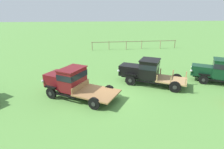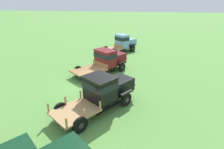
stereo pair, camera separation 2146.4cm
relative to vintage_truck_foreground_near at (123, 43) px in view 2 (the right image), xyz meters
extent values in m
plane|color=#5B9342|center=(10.24, -0.54, -1.20)|extent=(240.00, 240.00, 0.00)
cylinder|color=black|center=(-1.27, -0.13, -0.75)|extent=(0.81, 0.69, 0.89)
cylinder|color=#2D2D2D|center=(-1.33, -0.22, -0.75)|extent=(0.26, 0.22, 0.31)
cylinder|color=black|center=(-0.16, 1.26, -0.75)|extent=(0.81, 0.69, 0.89)
cylinder|color=#2D2D2D|center=(-0.09, 1.35, -0.75)|extent=(0.26, 0.22, 0.31)
cylinder|color=black|center=(1.20, -2.09, -0.75)|extent=(0.81, 0.69, 0.89)
cylinder|color=#2D2D2D|center=(1.14, -2.18, -0.75)|extent=(0.26, 0.22, 0.31)
cylinder|color=black|center=(2.31, -0.70, -0.75)|extent=(0.81, 0.69, 0.89)
cylinder|color=#2D2D2D|center=(2.38, -0.61, -0.75)|extent=(0.26, 0.22, 0.31)
cube|color=black|center=(0.44, -0.35, -0.67)|extent=(4.18, 3.60, 0.12)
cube|color=#70A3D1|center=(-0.89, 0.71, -0.12)|extent=(1.99, 1.94, 0.99)
cube|color=silver|center=(-1.48, 1.17, -0.17)|extent=(0.66, 0.81, 0.74)
sphere|color=silver|center=(-1.90, 0.66, -0.09)|extent=(0.20, 0.20, 0.20)
sphere|color=silver|center=(-1.07, 1.70, -0.09)|extent=(0.20, 0.20, 0.20)
cube|color=black|center=(-1.27, -0.13, -0.26)|extent=(0.92, 0.79, 0.12)
cube|color=black|center=(-0.16, 1.26, -0.26)|extent=(0.92, 0.79, 0.12)
cube|color=#70A3D1|center=(0.16, -0.13, 0.21)|extent=(1.87, 1.94, 1.65)
cube|color=black|center=(0.16, -0.13, 0.58)|extent=(1.93, 1.99, 0.46)
cube|color=#70A3D1|center=(0.16, -0.13, 1.07)|extent=(2.00, 2.06, 0.08)
cube|color=black|center=(-0.30, -0.88, -0.69)|extent=(1.34, 1.10, 0.05)
cube|color=black|center=(0.79, 0.49, -0.69)|extent=(1.34, 1.10, 0.05)
cube|color=tan|center=(1.49, -1.18, -0.56)|extent=(2.90, 2.83, 0.10)
cube|color=tan|center=(0.64, -0.51, -0.33)|extent=(1.12, 1.38, 0.44)
cylinder|color=black|center=(6.10, -0.60, -0.79)|extent=(0.77, 0.59, 0.81)
cylinder|color=#2D2D2D|center=(6.04, -0.68, -0.79)|extent=(0.25, 0.18, 0.28)
cylinder|color=black|center=(7.29, 1.21, -0.79)|extent=(0.77, 0.59, 0.81)
cylinder|color=#2D2D2D|center=(7.34, 1.29, -0.79)|extent=(0.25, 0.18, 0.28)
cylinder|color=black|center=(9.03, -2.54, -0.79)|extent=(0.77, 0.59, 0.81)
cylinder|color=#2D2D2D|center=(8.97, -2.62, -0.79)|extent=(0.25, 0.18, 0.28)
cylinder|color=black|center=(10.22, -0.73, -0.79)|extent=(0.77, 0.59, 0.81)
cylinder|color=#2D2D2D|center=(10.28, -0.65, -0.79)|extent=(0.25, 0.18, 0.28)
cube|color=black|center=(8.14, -0.66, -0.71)|extent=(4.86, 3.77, 0.12)
cube|color=maroon|center=(6.50, 0.43, -0.15)|extent=(2.11, 2.11, 0.99)
cube|color=silver|center=(5.88, 0.84, -0.20)|extent=(0.71, 1.03, 0.74)
sphere|color=silver|center=(5.43, 0.17, -0.13)|extent=(0.20, 0.20, 0.20)
sphere|color=silver|center=(6.32, 1.52, -0.13)|extent=(0.20, 0.20, 0.20)
cube|color=black|center=(6.10, -0.60, -0.33)|extent=(0.89, 0.68, 0.12)
cube|color=black|center=(7.29, 1.21, -0.33)|extent=(0.89, 0.68, 0.12)
cube|color=maroon|center=(7.64, -0.32, 0.09)|extent=(2.05, 2.25, 1.48)
cube|color=black|center=(7.64, -0.32, 0.43)|extent=(2.11, 2.31, 0.42)
cube|color=maroon|center=(7.64, -0.32, 0.87)|extent=(2.20, 2.39, 0.08)
cube|color=black|center=(7.16, -1.27, -0.73)|extent=(1.48, 1.04, 0.05)
cube|color=black|center=(8.32, 0.49, -0.73)|extent=(1.48, 1.04, 0.05)
cube|color=olive|center=(9.28, -1.41, -0.60)|extent=(3.50, 3.35, 0.10)
cube|color=olive|center=(8.17, -0.68, -0.37)|extent=(1.20, 1.76, 0.44)
cylinder|color=black|center=(12.21, 0.95, -0.76)|extent=(0.83, 0.59, 0.88)
cylinder|color=#2D2D2D|center=(12.17, 0.88, -0.76)|extent=(0.28, 0.19, 0.31)
cylinder|color=black|center=(13.22, 2.59, -0.76)|extent=(0.83, 0.59, 0.88)
cylinder|color=#2D2D2D|center=(13.27, 2.67, -0.76)|extent=(0.28, 0.19, 0.31)
cylinder|color=black|center=(15.23, -0.90, -0.76)|extent=(0.83, 0.59, 0.88)
cylinder|color=#2D2D2D|center=(15.18, -0.97, -0.76)|extent=(0.28, 0.19, 0.31)
cylinder|color=black|center=(16.23, 0.74, -0.76)|extent=(0.83, 0.59, 0.88)
cylinder|color=#2D2D2D|center=(16.28, 0.82, -0.76)|extent=(0.28, 0.19, 0.31)
cube|color=black|center=(14.06, 0.95, -0.67)|extent=(4.90, 3.57, 0.12)
cube|color=black|center=(12.48, 1.92, -0.17)|extent=(2.27, 2.11, 0.89)
cube|color=silver|center=(11.72, 2.38, -0.21)|extent=(0.60, 0.93, 0.67)
sphere|color=silver|center=(11.34, 1.77, -0.14)|extent=(0.20, 0.20, 0.20)
sphere|color=silver|center=(12.09, 3.00, -0.14)|extent=(0.20, 0.20, 0.20)
cube|color=black|center=(12.21, 0.95, -0.27)|extent=(0.97, 0.70, 0.12)
cube|color=black|center=(13.22, 2.59, -0.27)|extent=(0.97, 0.70, 0.12)
cube|color=black|center=(13.85, 1.07, 0.13)|extent=(2.06, 2.16, 1.48)
cube|color=black|center=(13.85, 1.07, 0.46)|extent=(2.13, 2.22, 0.41)
cube|color=black|center=(13.85, 1.07, 0.90)|extent=(2.22, 2.30, 0.08)
cube|color=black|center=(13.48, 0.20, -0.69)|extent=(1.72, 1.13, 0.05)
cube|color=black|center=(14.46, 1.80, -0.69)|extent=(1.72, 1.13, 0.05)
cube|color=tan|center=(15.43, 0.10, -0.56)|extent=(2.99, 2.85, 0.10)
cube|color=tan|center=(14.06, -0.13, -0.25)|extent=(0.11, 0.11, 0.52)
cube|color=tan|center=(15.02, 1.43, -0.25)|extent=(0.11, 0.11, 0.52)
cube|color=tan|center=(14.96, -0.67, -0.25)|extent=(0.11, 0.11, 0.52)
cube|color=tan|center=(15.91, 0.88, -0.25)|extent=(0.11, 0.11, 0.52)
cube|color=tan|center=(15.85, -1.22, -0.25)|extent=(0.11, 0.11, 0.52)
cube|color=tan|center=(16.80, 0.33, -0.25)|extent=(0.11, 0.11, 0.52)
cube|color=silver|center=(18.08, 1.64, -0.28)|extent=(0.59, 0.82, 0.65)
sphere|color=silver|center=(17.71, 1.11, -0.21)|extent=(0.20, 0.20, 0.20)
camera|label=1|loc=(8.76, -12.28, 4.55)|focal=28.00mm
camera|label=2|loc=(22.79, 3.96, 4.94)|focal=28.00mm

